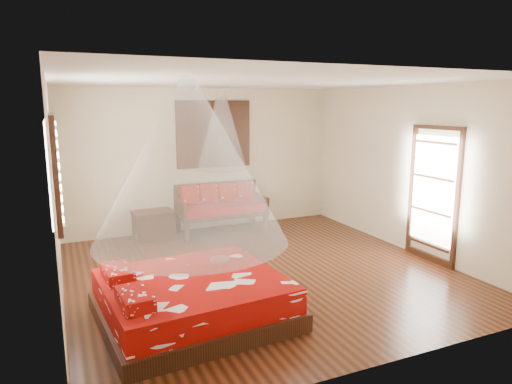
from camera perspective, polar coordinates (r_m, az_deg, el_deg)
room at (r=6.61m, az=0.67°, el=1.49°), size 5.54×5.54×2.84m
bed at (r=5.51m, az=-8.01°, el=-13.08°), size 2.22×2.04×0.64m
daybed at (r=9.02m, az=-4.46°, el=-1.69°), size 1.72×0.76×0.94m
storage_chest at (r=8.82m, az=-12.66°, el=-3.96°), size 0.78×0.60×0.51m
shutter_panel at (r=9.15m, az=-5.30°, el=7.21°), size 1.52×0.06×1.32m
window_left at (r=6.19m, az=-23.68°, el=2.73°), size 0.10×1.74×1.34m
glazed_door at (r=7.74m, az=21.25°, el=-0.36°), size 0.08×1.02×2.16m
wine_tray at (r=5.94m, az=-4.55°, el=-8.04°), size 0.26×0.26×0.21m
mosquito_net_main at (r=5.08m, az=-8.29°, el=3.66°), size 2.19×2.19×1.80m
mosquito_net_daybed at (r=8.70m, az=-4.32°, el=7.70°), size 0.96×0.96×1.50m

